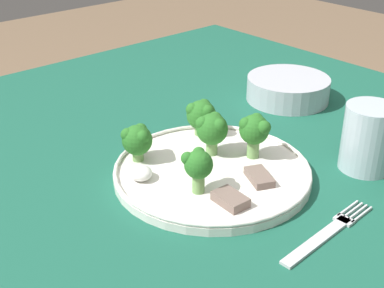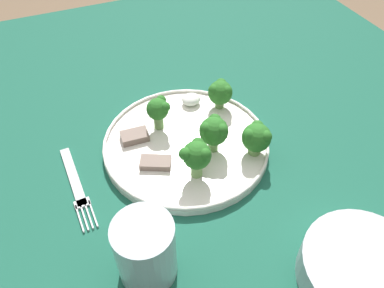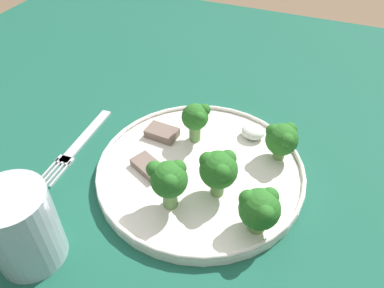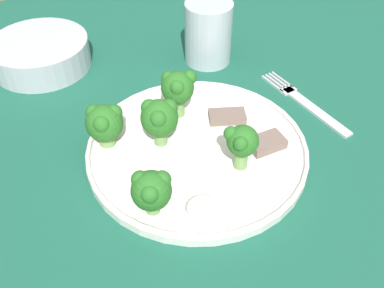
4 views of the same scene
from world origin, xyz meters
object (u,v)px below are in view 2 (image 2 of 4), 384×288
at_px(dinner_plate, 186,143).
at_px(fork, 76,184).
at_px(drinking_glass, 146,253).
at_px(cream_bowl, 362,272).

xyz_separation_m(dinner_plate, fork, (0.19, 0.01, -0.01)).
distance_m(fork, drinking_glass, 0.19).
distance_m(dinner_plate, fork, 0.19).
bearing_deg(dinner_plate, cream_bowl, 110.38).
bearing_deg(dinner_plate, drinking_glass, 55.36).
bearing_deg(drinking_glass, dinner_plate, -124.64).
height_order(fork, cream_bowl, cream_bowl).
distance_m(dinner_plate, cream_bowl, 0.33).
bearing_deg(drinking_glass, fork, -70.74).
height_order(fork, drinking_glass, drinking_glass).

